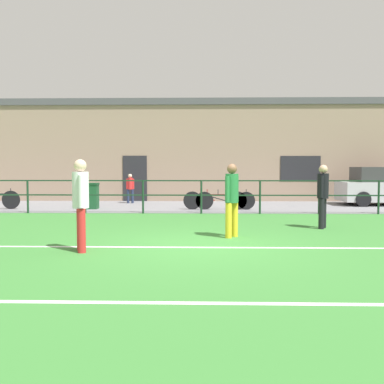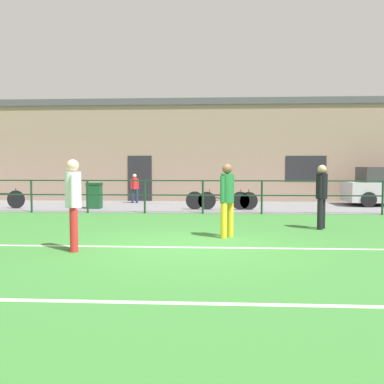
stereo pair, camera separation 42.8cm
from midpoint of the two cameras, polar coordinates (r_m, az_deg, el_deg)
name	(u,v)px [view 1 (the left image)]	position (r m, az deg, el deg)	size (l,w,h in m)	color
ground	(200,247)	(8.85, -0.35, -7.28)	(60.00, 44.00, 0.04)	#387A33
field_line_touchline	(200,247)	(8.69, -0.38, -7.33)	(36.00, 0.11, 0.00)	white
field_line_hash	(197,303)	(5.28, -1.68, -14.47)	(36.00, 0.11, 0.00)	white
pavement_strip	(202,206)	(17.26, 0.57, -1.92)	(48.00, 5.00, 0.02)	slate
perimeter_fence	(201,192)	(14.72, 0.41, 0.02)	(36.07, 0.07, 1.15)	#193823
clubhouse_facade	(202,151)	(20.90, 0.74, 5.46)	(28.00, 2.56, 4.70)	gray
player_goalkeeper	(323,192)	(11.65, 15.90, -0.05)	(0.29, 0.41, 1.66)	black
player_striker	(81,199)	(8.49, -15.90, -0.94)	(0.31, 0.46, 1.75)	red
player_winger	(232,196)	(9.82, 4.05, -0.49)	(0.33, 0.38, 1.68)	gold
spectator_child	(130,187)	(18.86, -8.81, 0.71)	(0.34, 0.22, 1.27)	#232D4C
bicycle_parked_1	(225,200)	(15.95, 3.64, -1.10)	(2.20, 0.04, 0.75)	black
bicycle_parked_2	(215,200)	(15.94, 2.28, -1.08)	(2.35, 0.04, 0.76)	black
trash_bin_0	(91,196)	(16.69, -13.92, -0.48)	(0.55, 0.46, 0.97)	#194C28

